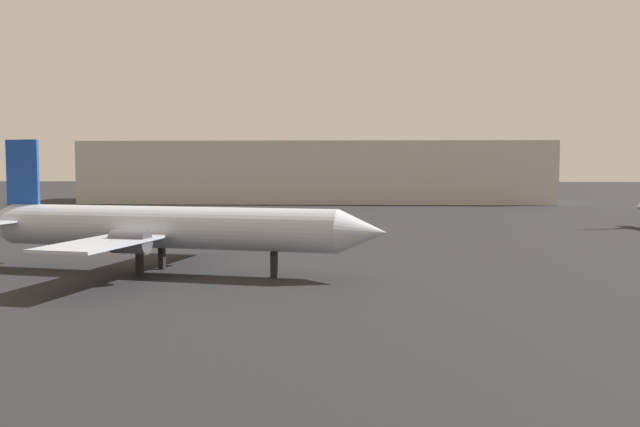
{
  "coord_description": "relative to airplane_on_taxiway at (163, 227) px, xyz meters",
  "views": [
    {
      "loc": [
        -0.86,
        -12.15,
        8.22
      ],
      "look_at": [
        -3.32,
        39.08,
        4.5
      ],
      "focal_mm": 38.86,
      "sensor_mm": 36.0,
      "label": 1
    }
  ],
  "objects": [
    {
      "name": "airplane_on_taxiway",
      "position": [
        0.0,
        0.0,
        0.0
      ],
      "size": [
        33.09,
        23.88,
        10.07
      ],
      "rotation": [
        0.0,
        0.0,
        -0.19
      ],
      "color": "#B2BCCC",
      "rests_on": "ground_plane"
    },
    {
      "name": "terminal_building",
      "position": [
        6.26,
        98.97,
        2.92
      ],
      "size": [
        96.17,
        25.33,
        12.74
      ],
      "primitive_type": "cube",
      "color": "#B7B7B2",
      "rests_on": "ground_plane"
    }
  ]
}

